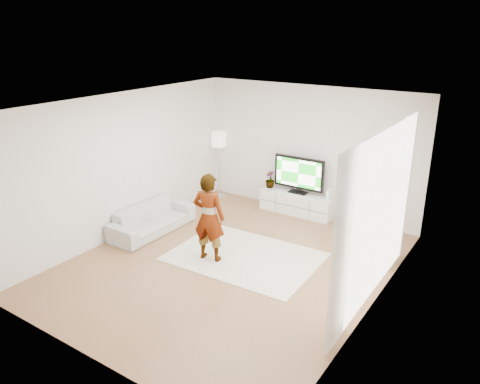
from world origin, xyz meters
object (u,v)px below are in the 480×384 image
Objects in this scene: media_console at (297,203)px; sofa at (152,219)px; floor_lamp at (219,142)px; player at (209,217)px; television at (299,174)px; rug at (245,257)px.

sofa reaches higher than media_console.
player is at bearing -56.96° from floor_lamp.
media_console is 1.05× the size of floor_lamp.
player reaches higher than sofa.
television is at bearing 2.54° from floor_lamp.
sofa is at bearing -21.18° from player.
sofa is 1.17× the size of floor_lamp.
television is at bearing -37.82° from sofa.
floor_lamp is at bearing -177.46° from television.
player is 1.00× the size of floor_lamp.
television is (-0.00, 0.03, 0.68)m from media_console.
rug is 3.53m from floor_lamp.
player is at bearing -100.13° from sofa.
rug is (0.18, -2.44, -0.90)m from television.
television is 3.28m from sofa.
sofa is at bearing -128.25° from media_console.
television is at bearing -106.85° from player.
sofa is at bearing -127.94° from television.
player is 1.80m from sofa.
media_console is 2.43m from rug.
rug is (0.18, -2.41, -0.23)m from media_console.
television is 2.86m from player.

